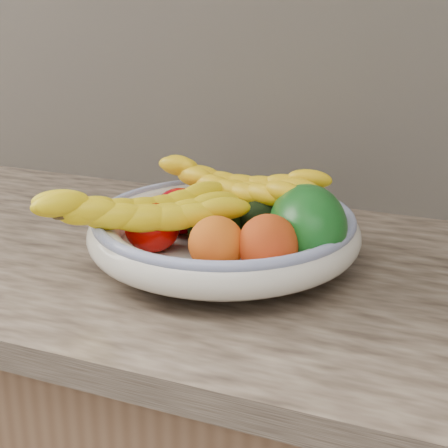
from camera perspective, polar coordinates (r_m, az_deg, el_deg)
fruit_bowl at (r=0.98m, az=-0.00°, el=-0.63°), size 0.39×0.39×0.08m
clementine_back_left at (r=1.08m, az=1.28°, el=1.61°), size 0.05×0.05×0.04m
clementine_back_right at (r=1.06m, az=2.77°, el=1.18°), size 0.07×0.07×0.05m
tomato_left at (r=1.03m, az=-3.72°, el=1.08°), size 0.09×0.09×0.07m
tomato_near_left at (r=0.97m, az=-5.99°, el=-0.28°), size 0.10×0.10×0.07m
avocado_center at (r=0.97m, az=-0.73°, el=0.11°), size 0.07×0.11×0.07m
avocado_right at (r=0.99m, az=3.50°, el=0.42°), size 0.11×0.11×0.06m
green_mango at (r=0.94m, az=6.96°, el=-0.09°), size 0.19×0.20×0.13m
peach_front at (r=0.89m, az=-0.64°, el=-1.65°), size 0.08×0.08×0.07m
peach_right at (r=0.88m, az=3.69°, el=-1.72°), size 0.10×0.10×0.08m
banana_bunch_back at (r=1.04m, az=0.94°, el=2.80°), size 0.31×0.16×0.08m
banana_bunch_front at (r=0.95m, az=-6.91°, el=0.55°), size 0.30×0.30×0.08m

